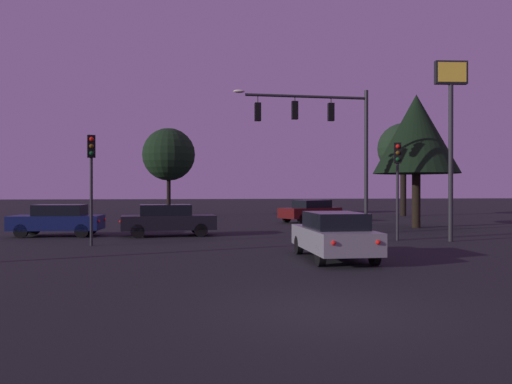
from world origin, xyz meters
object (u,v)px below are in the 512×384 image
(traffic_signal_mast_arm, at_px, (326,130))
(traffic_light_corner_right, at_px, (398,171))
(tree_left_far, at_px, (169,155))
(car_far_lane, at_px, (311,211))
(store_sign_illuminated, at_px, (451,111))
(car_crossing_left, at_px, (168,220))
(tree_center_horizon, at_px, (416,134))
(car_crossing_right, at_px, (58,220))
(tree_behind_sign, at_px, (403,149))
(car_nearside_lane, at_px, (334,235))
(traffic_light_corner_left, at_px, (91,167))

(traffic_signal_mast_arm, bearing_deg, traffic_light_corner_right, -58.67)
(tree_left_far, bearing_deg, car_far_lane, -41.01)
(traffic_light_corner_right, distance_m, store_sign_illuminated, 3.42)
(car_crossing_left, distance_m, tree_center_horizon, 15.39)
(traffic_signal_mast_arm, xyz_separation_m, car_crossing_right, (-13.07, 0.35, -4.46))
(store_sign_illuminated, height_order, tree_behind_sign, tree_behind_sign)
(tree_center_horizon, bearing_deg, car_crossing_right, -170.89)
(traffic_signal_mast_arm, xyz_separation_m, tree_behind_sign, (10.96, 16.12, 0.35))
(tree_behind_sign, xyz_separation_m, tree_left_far, (-19.50, 1.45, -0.52))
(tree_center_horizon, bearing_deg, car_far_lane, 132.33)
(car_nearside_lane, height_order, tree_left_far, tree_left_far)
(store_sign_illuminated, bearing_deg, car_crossing_left, 161.27)
(car_crossing_right, bearing_deg, tree_left_far, 75.28)
(tree_left_far, bearing_deg, tree_behind_sign, -4.26)
(car_crossing_right, height_order, tree_center_horizon, tree_center_horizon)
(traffic_light_corner_left, height_order, car_far_lane, traffic_light_corner_left)
(traffic_signal_mast_arm, distance_m, store_sign_illuminated, 6.18)
(car_crossing_right, relative_size, tree_center_horizon, 0.56)
(traffic_light_corner_left, xyz_separation_m, car_nearside_lane, (8.51, -5.07, -2.33))
(car_crossing_left, bearing_deg, store_sign_illuminated, -18.73)
(tree_behind_sign, relative_size, tree_left_far, 1.07)
(car_far_lane, bearing_deg, tree_behind_sign, 36.58)
(traffic_light_corner_left, height_order, store_sign_illuminated, store_sign_illuminated)
(car_nearside_lane, bearing_deg, traffic_light_corner_left, 149.22)
(car_far_lane, distance_m, store_sign_illuminated, 14.48)
(car_nearside_lane, bearing_deg, car_far_lane, 79.10)
(traffic_light_corner_right, xyz_separation_m, car_crossing_right, (-15.32, 4.05, -2.25))
(traffic_signal_mast_arm, xyz_separation_m, car_crossing_left, (-7.84, -0.17, -4.46))
(traffic_light_corner_right, distance_m, tree_center_horizon, 8.61)
(car_crossing_left, xyz_separation_m, tree_center_horizon, (14.20, 3.64, 4.67))
(traffic_signal_mast_arm, distance_m, traffic_light_corner_left, 11.65)
(traffic_signal_mast_arm, distance_m, car_nearside_lane, 10.47)
(traffic_light_corner_right, xyz_separation_m, tree_left_far, (-10.79, 21.28, 2.04))
(car_crossing_right, bearing_deg, store_sign_illuminated, -14.99)
(car_crossing_left, relative_size, car_far_lane, 1.01)
(store_sign_illuminated, xyz_separation_m, tree_behind_sign, (6.57, 20.44, -0.03))
(tree_behind_sign, bearing_deg, car_crossing_right, -146.73)
(store_sign_illuminated, bearing_deg, tree_center_horizon, 75.83)
(traffic_light_corner_right, bearing_deg, tree_center_horizon, 60.18)
(car_crossing_left, bearing_deg, car_nearside_lane, -57.90)
(traffic_light_corner_right, relative_size, car_nearside_lane, 0.97)
(car_nearside_lane, distance_m, car_crossing_left, 10.68)
(traffic_signal_mast_arm, bearing_deg, car_crossing_right, 178.45)
(traffic_signal_mast_arm, bearing_deg, car_nearside_lane, -103.21)
(traffic_light_corner_left, bearing_deg, car_nearside_lane, -30.78)
(traffic_signal_mast_arm, distance_m, traffic_light_corner_right, 4.86)
(traffic_signal_mast_arm, relative_size, car_nearside_lane, 1.64)
(tree_left_far, height_order, tree_center_horizon, tree_center_horizon)
(traffic_light_corner_right, bearing_deg, traffic_signal_mast_arm, 121.33)
(car_crossing_left, height_order, tree_left_far, tree_left_far)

